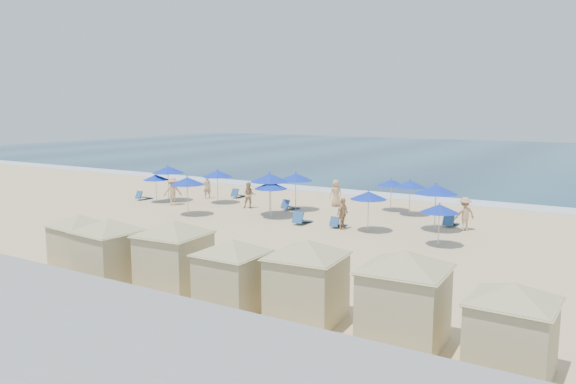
% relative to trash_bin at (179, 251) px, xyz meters
% --- Properties ---
extents(ground, '(160.00, 160.00, 0.00)m').
position_rel_trash_bin_xyz_m(ground, '(0.80, 5.90, -0.35)').
color(ground, beige).
rests_on(ground, ground).
extents(ocean, '(160.00, 80.00, 0.06)m').
position_rel_trash_bin_xyz_m(ocean, '(0.80, 60.90, -0.32)').
color(ocean, '#0D2E4A').
rests_on(ocean, ground).
extents(surf_line, '(160.00, 2.50, 0.08)m').
position_rel_trash_bin_xyz_m(surf_line, '(0.80, 21.40, -0.31)').
color(surf_line, white).
rests_on(surf_line, ground).
extents(seawall, '(160.00, 6.10, 1.22)m').
position_rel_trash_bin_xyz_m(seawall, '(0.80, -7.59, 0.30)').
color(seawall, gray).
rests_on(seawall, ground).
extents(trash_bin, '(0.89, 0.89, 0.71)m').
position_rel_trash_bin_xyz_m(trash_bin, '(0.00, 0.00, 0.00)').
color(trash_bin, black).
rests_on(trash_bin, ground).
extents(cabana_0, '(4.01, 4.01, 2.53)m').
position_rel_trash_bin_xyz_m(cabana_0, '(-2.14, -3.40, 1.09)').
color(cabana_0, '#C2B385').
rests_on(cabana_0, ground).
extents(cabana_1, '(4.32, 4.32, 2.72)m').
position_rel_trash_bin_xyz_m(cabana_1, '(0.26, -3.93, 1.20)').
color(cabana_1, '#C2B385').
rests_on(cabana_1, ground).
extents(cabana_2, '(4.52, 4.52, 2.84)m').
position_rel_trash_bin_xyz_m(cabana_2, '(2.89, -3.33, 1.27)').
color(cabana_2, '#C2B385').
rests_on(cabana_2, ground).
extents(cabana_3, '(4.13, 4.13, 2.59)m').
position_rel_trash_bin_xyz_m(cabana_3, '(5.82, -3.76, 1.13)').
color(cabana_3, '#C2B385').
rests_on(cabana_3, ground).
extents(cabana_4, '(4.45, 4.45, 2.80)m').
position_rel_trash_bin_xyz_m(cabana_4, '(8.31, -3.28, 1.25)').
color(cabana_4, '#C2B385').
rests_on(cabana_4, ground).
extents(cabana_5, '(4.67, 4.67, 2.93)m').
position_rel_trash_bin_xyz_m(cabana_5, '(11.45, -3.37, 1.32)').
color(cabana_5, '#C2B385').
rests_on(cabana_5, ground).
extents(cabana_6, '(4.14, 4.14, 2.60)m').
position_rel_trash_bin_xyz_m(cabana_6, '(14.32, -3.79, 1.13)').
color(cabana_6, '#C2B385').
rests_on(cabana_6, ground).
extents(umbrella_0, '(2.27, 2.27, 2.59)m').
position_rel_trash_bin_xyz_m(umbrella_0, '(-11.23, 11.05, 1.89)').
color(umbrella_0, '#A5A8AD').
rests_on(umbrella_0, ground).
extents(umbrella_1, '(1.79, 1.79, 2.03)m').
position_rel_trash_bin_xyz_m(umbrella_1, '(-11.58, 10.22, 1.41)').
color(umbrella_1, '#A5A8AD').
rests_on(umbrella_1, ground).
extents(umbrella_2, '(2.09, 2.09, 2.38)m').
position_rel_trash_bin_xyz_m(umbrella_2, '(-7.71, 12.18, 1.71)').
color(umbrella_2, '#A5A8AD').
rests_on(umbrella_2, ground).
extents(umbrella_3, '(2.14, 2.14, 2.44)m').
position_rel_trash_bin_xyz_m(umbrella_3, '(-6.49, 7.78, 1.76)').
color(umbrella_3, '#A5A8AD').
rests_on(umbrella_3, ground).
extents(umbrella_4, '(2.19, 2.19, 2.50)m').
position_rel_trash_bin_xyz_m(umbrella_4, '(-1.75, 12.67, 1.81)').
color(umbrella_4, '#A5A8AD').
rests_on(umbrella_4, ground).
extents(umbrella_5, '(2.37, 2.37, 2.69)m').
position_rel_trash_bin_xyz_m(umbrella_5, '(-2.16, 10.31, 1.98)').
color(umbrella_5, '#A5A8AD').
rests_on(umbrella_5, ground).
extents(umbrella_6, '(2.00, 2.00, 2.27)m').
position_rel_trash_bin_xyz_m(umbrella_6, '(-1.68, 9.71, 1.62)').
color(umbrella_6, '#A5A8AD').
rests_on(umbrella_6, ground).
extents(umbrella_7, '(1.85, 1.85, 2.11)m').
position_rel_trash_bin_xyz_m(umbrella_7, '(3.48, 15.73, 1.48)').
color(umbrella_7, '#A5A8AD').
rests_on(umbrella_7, ground).
extents(umbrella_8, '(1.98, 1.98, 2.25)m').
position_rel_trash_bin_xyz_m(umbrella_8, '(4.75, 9.32, 1.60)').
color(umbrella_8, '#A5A8AD').
rests_on(umbrella_8, ground).
extents(umbrella_9, '(1.97, 1.97, 2.24)m').
position_rel_trash_bin_xyz_m(umbrella_9, '(5.01, 14.91, 1.59)').
color(umbrella_9, '#A5A8AD').
rests_on(umbrella_9, ground).
extents(umbrella_10, '(2.29, 2.29, 2.60)m').
position_rel_trash_bin_xyz_m(umbrella_10, '(7.71, 11.35, 1.90)').
color(umbrella_10, '#A5A8AD').
rests_on(umbrella_10, ground).
extents(umbrella_11, '(1.85, 1.85, 2.10)m').
position_rel_trash_bin_xyz_m(umbrella_11, '(8.89, 8.15, 1.47)').
color(umbrella_11, '#A5A8AD').
rests_on(umbrella_11, ground).
extents(beach_chair_0, '(0.64, 1.28, 0.68)m').
position_rel_trash_bin_xyz_m(beach_chair_0, '(-13.26, 10.52, -0.12)').
color(beach_chair_0, '#26528E').
rests_on(beach_chair_0, ground).
extents(beach_chair_1, '(0.63, 1.32, 0.71)m').
position_rel_trash_bin_xyz_m(beach_chair_1, '(-8.05, 14.89, -0.11)').
color(beach_chair_1, '#26528E').
rests_on(beach_chair_1, ground).
extents(beach_chair_2, '(0.84, 1.39, 0.71)m').
position_rel_trash_bin_xyz_m(beach_chair_2, '(-2.24, 12.66, -0.11)').
color(beach_chair_2, '#26528E').
rests_on(beach_chair_2, ground).
extents(beach_chair_3, '(0.63, 1.40, 0.77)m').
position_rel_trash_bin_xyz_m(beach_chair_3, '(0.75, 9.16, -0.09)').
color(beach_chair_3, '#26528E').
rests_on(beach_chair_3, ground).
extents(beach_chair_4, '(0.59, 1.21, 0.65)m').
position_rel_trash_bin_xyz_m(beach_chair_4, '(2.88, 9.43, -0.13)').
color(beach_chair_4, '#26528E').
rests_on(beach_chair_4, ground).
extents(beach_chair_5, '(0.62, 1.35, 0.73)m').
position_rel_trash_bin_xyz_m(beach_chair_5, '(8.08, 12.97, -0.10)').
color(beach_chair_5, '#26528E').
rests_on(beach_chair_5, ground).
extents(beachgoer_0, '(0.66, 0.70, 1.62)m').
position_rel_trash_bin_xyz_m(beachgoer_0, '(-9.76, 13.49, 0.45)').
color(beachgoer_0, tan).
rests_on(beachgoer_0, ground).
extents(beachgoer_1, '(1.07, 1.04, 1.73)m').
position_rel_trash_bin_xyz_m(beachgoer_1, '(-4.74, 11.75, 0.51)').
color(beachgoer_1, tan).
rests_on(beachgoer_1, ground).
extents(beachgoer_2, '(0.50, 1.04, 1.72)m').
position_rel_trash_bin_xyz_m(beachgoer_2, '(3.32, 9.19, 0.50)').
color(beachgoer_2, tan).
rests_on(beachgoer_2, ground).
extents(beachgoer_3, '(1.28, 1.31, 1.80)m').
position_rel_trash_bin_xyz_m(beachgoer_3, '(9.00, 12.34, 0.55)').
color(beachgoer_3, tan).
rests_on(beachgoer_3, ground).
extents(beachgoer_4, '(0.94, 1.04, 1.79)m').
position_rel_trash_bin_xyz_m(beachgoer_4, '(-0.30, 15.46, 0.54)').
color(beachgoer_4, tan).
rests_on(beachgoer_4, ground).
extents(beachgoer_5, '(1.33, 1.37, 1.88)m').
position_rel_trash_bin_xyz_m(beachgoer_5, '(-9.82, 9.99, 0.58)').
color(beachgoer_5, tan).
rests_on(beachgoer_5, ground).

